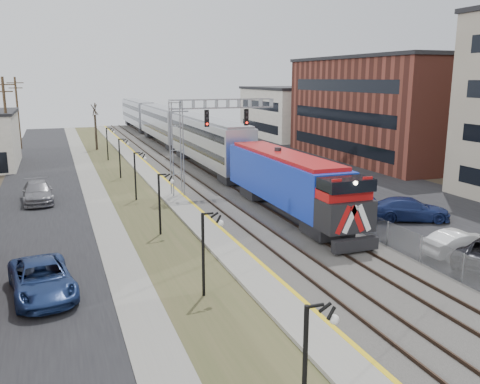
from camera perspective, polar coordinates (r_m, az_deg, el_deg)
ground at (r=19.14m, az=15.49°, el=-18.86°), size 160.00×160.00×0.00m
street_west at (r=49.07m, az=-21.51°, el=0.22°), size 7.00×120.00×0.04m
sidewalk at (r=49.13m, az=-16.27°, el=0.64°), size 2.00×120.00×0.08m
grass_median at (r=49.40m, az=-12.81°, el=0.89°), size 4.00×120.00×0.06m
platform at (r=49.83m, az=-9.39°, el=1.24°), size 2.00×120.00×0.24m
ballast_bed at (r=50.97m, az=-3.87°, el=1.62°), size 8.00×120.00×0.20m
parking_lot at (r=55.48m, az=8.12°, el=2.34°), size 16.00×120.00×0.04m
platform_edge at (r=49.97m, az=-8.41°, el=1.46°), size 0.24×120.00×0.01m
track_near at (r=50.43m, az=-6.05°, el=1.66°), size 1.58×120.00×0.15m
track_far at (r=51.37m, az=-2.26°, el=1.92°), size 1.58×120.00×0.15m
train at (r=69.80m, az=-7.29°, el=6.88°), size 3.00×85.85×5.33m
signal_gantry at (r=42.74m, az=-4.92°, el=6.90°), size 9.00×1.07×8.15m
lampposts at (r=32.85m, az=-9.12°, el=-1.33°), size 0.14×62.14×4.00m
fence at (r=52.15m, az=0.56°, el=2.68°), size 0.04×120.00×1.60m
buildings_east at (r=59.69m, az=22.18°, el=8.35°), size 16.00×76.00×15.00m
bare_trees at (r=52.52m, az=-22.94°, el=3.85°), size 12.30×42.30×5.95m
car_lot_b at (r=31.24m, az=23.58°, el=-5.40°), size 4.47×1.58×1.47m
car_lot_d at (r=37.70m, az=18.50°, el=-1.90°), size 5.95×4.23×1.60m
car_lot_e at (r=51.38m, az=5.50°, el=2.45°), size 4.87×2.92×1.55m
car_lot_f at (r=63.16m, az=-0.33°, el=4.44°), size 5.01×2.44×1.58m
car_street_a at (r=25.40m, az=-21.34°, el=-9.17°), size 3.36×5.97×1.58m
car_street_b at (r=44.13m, az=-21.77°, el=-0.06°), size 2.54×5.69×1.62m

